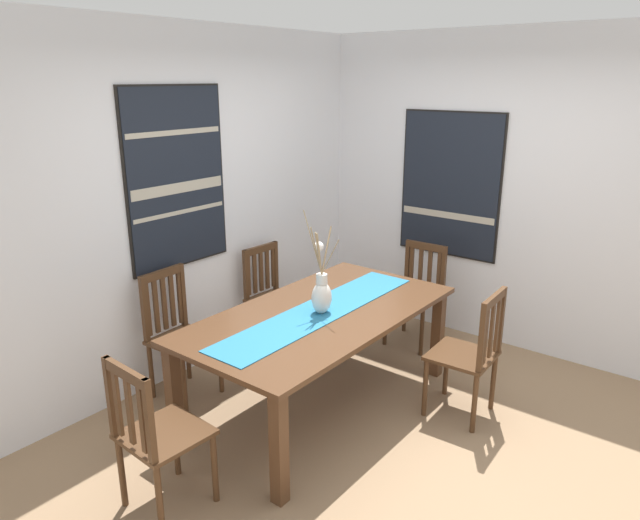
% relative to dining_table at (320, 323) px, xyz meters
% --- Properties ---
extents(ground_plane, '(6.40, 6.40, 0.03)m').
position_rel_dining_table_xyz_m(ground_plane, '(0.05, -0.61, -0.67)').
color(ground_plane, '#8E7051').
extents(wall_back, '(6.40, 0.12, 2.70)m').
position_rel_dining_table_xyz_m(wall_back, '(0.05, 1.25, 0.70)').
color(wall_back, silver).
rests_on(wall_back, ground_plane).
extents(wall_side, '(0.12, 6.40, 2.70)m').
position_rel_dining_table_xyz_m(wall_side, '(1.91, -0.61, 0.70)').
color(wall_side, silver).
rests_on(wall_side, ground_plane).
extents(dining_table, '(2.04, 1.07, 0.74)m').
position_rel_dining_table_xyz_m(dining_table, '(0.00, 0.00, 0.00)').
color(dining_table, '#51331E').
rests_on(dining_table, ground_plane).
extents(table_runner, '(1.88, 0.36, 0.01)m').
position_rel_dining_table_xyz_m(table_runner, '(-0.00, 0.00, 0.09)').
color(table_runner, '#236B93').
rests_on(table_runner, dining_table).
extents(centerpiece_vase, '(0.22, 0.29, 0.72)m').
position_rel_dining_table_xyz_m(centerpiece_vase, '(-0.01, -0.03, 0.24)').
color(centerpiece_vase, silver).
rests_on(centerpiece_vase, dining_table).
extents(chair_0, '(0.43, 0.43, 0.89)m').
position_rel_dining_table_xyz_m(chair_0, '(1.40, -0.01, -0.18)').
color(chair_0, '#4C301C').
rests_on(chair_0, ground_plane).
extents(chair_1, '(0.44, 0.44, 0.91)m').
position_rel_dining_table_xyz_m(chair_1, '(0.53, 0.95, -0.17)').
color(chair_1, '#4C301C').
rests_on(chair_1, ground_plane).
extents(chair_2, '(0.44, 0.44, 0.93)m').
position_rel_dining_table_xyz_m(chair_2, '(-1.39, 0.03, -0.17)').
color(chair_2, '#4C301C').
rests_on(chair_2, ground_plane).
extents(chair_3, '(0.44, 0.44, 0.96)m').
position_rel_dining_table_xyz_m(chair_3, '(-0.50, 0.94, -0.15)').
color(chair_3, '#4C301C').
rests_on(chair_3, ground_plane).
extents(chair_4, '(0.44, 0.44, 0.94)m').
position_rel_dining_table_xyz_m(chair_4, '(0.54, -0.90, -0.17)').
color(chair_4, '#4C301C').
rests_on(chair_4, ground_plane).
extents(painting_on_back_wall, '(0.90, 0.05, 1.35)m').
position_rel_dining_table_xyz_m(painting_on_back_wall, '(-0.22, 1.19, 0.93)').
color(painting_on_back_wall, black).
extents(painting_on_side_wall, '(0.05, 0.95, 1.30)m').
position_rel_dining_table_xyz_m(painting_on_side_wall, '(1.84, -0.05, 0.72)').
color(painting_on_side_wall, black).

